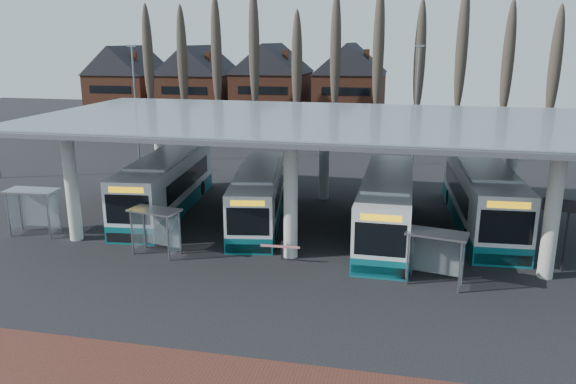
% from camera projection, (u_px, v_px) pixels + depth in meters
% --- Properties ---
extents(ground, '(140.00, 140.00, 0.00)m').
position_uv_depth(ground, '(279.00, 276.00, 26.01)').
color(ground, black).
rests_on(ground, ground).
extents(station_canopy, '(32.00, 16.00, 6.34)m').
position_uv_depth(station_canopy, '(311.00, 129.00, 32.06)').
color(station_canopy, beige).
rests_on(station_canopy, ground).
extents(poplar_row, '(45.10, 1.10, 14.50)m').
position_uv_depth(poplar_row, '(355.00, 59.00, 54.83)').
color(poplar_row, '#473D33').
rests_on(poplar_row, ground).
extents(townhouse_row, '(36.80, 10.30, 12.25)m').
position_uv_depth(townhouse_row, '(235.00, 79.00, 69.16)').
color(townhouse_row, brown).
rests_on(townhouse_row, ground).
extents(lamp_post_a, '(0.80, 0.16, 10.17)m').
position_uv_depth(lamp_post_a, '(136.00, 102.00, 49.02)').
color(lamp_post_a, slate).
rests_on(lamp_post_a, ground).
extents(lamp_post_b, '(0.80, 0.16, 10.17)m').
position_uv_depth(lamp_post_b, '(416.00, 103.00, 47.91)').
color(lamp_post_b, slate).
rests_on(lamp_post_b, ground).
extents(bus_0, '(4.07, 13.03, 3.56)m').
position_uv_depth(bus_0, '(167.00, 184.00, 35.75)').
color(bus_0, silver).
rests_on(bus_0, ground).
extents(bus_1, '(4.40, 11.84, 3.22)m').
position_uv_depth(bus_1, '(259.00, 196.00, 33.80)').
color(bus_1, silver).
rests_on(bus_1, ground).
extents(bus_2, '(2.72, 12.44, 3.45)m').
position_uv_depth(bus_2, '(387.00, 207.00, 31.16)').
color(bus_2, silver).
rests_on(bus_2, ground).
extents(bus_3, '(3.61, 13.36, 3.67)m').
position_uv_depth(bus_3, '(481.00, 196.00, 32.92)').
color(bus_3, silver).
rests_on(bus_3, ground).
extents(shelter_0, '(2.87, 1.57, 2.59)m').
position_uv_depth(shelter_0, '(34.00, 201.00, 31.24)').
color(shelter_0, gray).
rests_on(shelter_0, ground).
extents(shelter_1, '(2.76, 1.75, 2.38)m').
position_uv_depth(shelter_1, '(157.00, 221.00, 28.37)').
color(shelter_1, gray).
rests_on(shelter_1, ground).
extents(shelter_2, '(2.83, 1.81, 2.43)m').
position_uv_depth(shelter_2, '(437.00, 246.00, 24.83)').
color(shelter_2, gray).
rests_on(shelter_2, ground).
extents(info_sign_0, '(2.31, 0.69, 3.49)m').
position_uv_depth(info_sign_0, '(569.00, 212.00, 25.82)').
color(info_sign_0, black).
rests_on(info_sign_0, ground).
extents(barrier, '(1.95, 0.56, 0.97)m').
position_uv_depth(barrier, '(281.00, 247.00, 27.49)').
color(barrier, black).
rests_on(barrier, ground).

